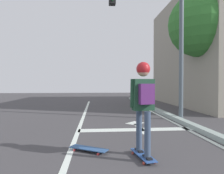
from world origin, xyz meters
name	(u,v)px	position (x,y,z in m)	size (l,w,h in m)	color
lane_line_center	(77,135)	(-0.14, 6.00, 0.00)	(0.12, 20.00, 0.01)	silver
lane_line_curbside	(193,132)	(3.10, 6.00, 0.00)	(0.12, 20.00, 0.01)	silver
stop_bar	(136,130)	(1.55, 6.46, 0.00)	(3.39, 0.40, 0.01)	silver
lane_arrow_stem	(140,129)	(1.72, 6.59, 0.00)	(0.16, 1.40, 0.01)	silver
lane_arrow_head	(135,123)	(1.72, 7.44, 0.00)	(0.56, 0.44, 0.01)	silver
curb_strip	(202,130)	(3.35, 6.00, 0.07)	(0.24, 24.00, 0.14)	#94A49D
skateboard	(143,155)	(1.23, 4.16, 0.06)	(0.35, 0.80, 0.08)	#2C5196
skater	(143,96)	(1.24, 4.14, 1.16)	(0.46, 0.63, 1.69)	#384963
spare_skateboard	(89,149)	(0.23, 4.62, 0.06)	(0.81, 0.59, 0.07)	#2C5186
traffic_signal_mast	(150,22)	(2.37, 7.96, 3.66)	(5.31, 0.34, 5.32)	#505E68
roadside_tree	(202,25)	(5.37, 9.81, 4.16)	(3.11, 3.11, 5.73)	brown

